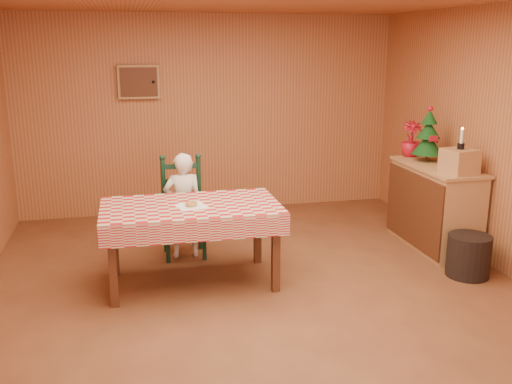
{
  "coord_description": "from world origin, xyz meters",
  "views": [
    {
      "loc": [
        -1.08,
        -4.53,
        2.21
      ],
      "look_at": [
        0.0,
        0.2,
        0.95
      ],
      "focal_mm": 40.0,
      "sensor_mm": 36.0,
      "label": 1
    }
  ],
  "objects_px": {
    "ladder_chair": "(183,209)",
    "storage_bin": "(469,256)",
    "christmas_tree": "(428,136)",
    "seated_child": "(183,205)",
    "shelf_unit": "(434,206)",
    "dining_table": "(191,213)",
    "crate": "(459,161)"
  },
  "relations": [
    {
      "from": "crate",
      "to": "christmas_tree",
      "type": "height_order",
      "value": "christmas_tree"
    },
    {
      "from": "dining_table",
      "to": "crate",
      "type": "xyz_separation_m",
      "value": [
        2.75,
        0.02,
        0.37
      ]
    },
    {
      "from": "ladder_chair",
      "to": "storage_bin",
      "type": "xyz_separation_m",
      "value": [
        2.65,
        -1.23,
        -0.3
      ]
    },
    {
      "from": "shelf_unit",
      "to": "storage_bin",
      "type": "xyz_separation_m",
      "value": [
        -0.09,
        -0.86,
        -0.26
      ]
    },
    {
      "from": "ladder_chair",
      "to": "crate",
      "type": "distance_m",
      "value": 2.91
    },
    {
      "from": "crate",
      "to": "christmas_tree",
      "type": "bearing_deg",
      "value": 90.0
    },
    {
      "from": "seated_child",
      "to": "crate",
      "type": "xyz_separation_m",
      "value": [
        2.75,
        -0.71,
        0.49
      ]
    },
    {
      "from": "shelf_unit",
      "to": "christmas_tree",
      "type": "height_order",
      "value": "christmas_tree"
    },
    {
      "from": "christmas_tree",
      "to": "storage_bin",
      "type": "distance_m",
      "value": 1.5
    },
    {
      "from": "seated_child",
      "to": "christmas_tree",
      "type": "xyz_separation_m",
      "value": [
        2.75,
        -0.06,
        0.65
      ]
    },
    {
      "from": "seated_child",
      "to": "shelf_unit",
      "type": "height_order",
      "value": "seated_child"
    },
    {
      "from": "christmas_tree",
      "to": "ladder_chair",
      "type": "bearing_deg",
      "value": 177.46
    },
    {
      "from": "ladder_chair",
      "to": "christmas_tree",
      "type": "xyz_separation_m",
      "value": [
        2.75,
        -0.12,
        0.71
      ]
    },
    {
      "from": "dining_table",
      "to": "crate",
      "type": "bearing_deg",
      "value": 0.32
    },
    {
      "from": "shelf_unit",
      "to": "dining_table",
      "type": "bearing_deg",
      "value": -171.39
    },
    {
      "from": "seated_child",
      "to": "shelf_unit",
      "type": "xyz_separation_m",
      "value": [
        2.74,
        -0.31,
        -0.1
      ]
    },
    {
      "from": "shelf_unit",
      "to": "storage_bin",
      "type": "distance_m",
      "value": 0.9
    },
    {
      "from": "seated_child",
      "to": "dining_table",
      "type": "bearing_deg",
      "value": 90.0
    },
    {
      "from": "dining_table",
      "to": "christmas_tree",
      "type": "distance_m",
      "value": 2.88
    },
    {
      "from": "ladder_chair",
      "to": "crate",
      "type": "relative_size",
      "value": 3.6
    },
    {
      "from": "shelf_unit",
      "to": "christmas_tree",
      "type": "distance_m",
      "value": 0.79
    },
    {
      "from": "crate",
      "to": "christmas_tree",
      "type": "relative_size",
      "value": 0.48
    },
    {
      "from": "seated_child",
      "to": "shelf_unit",
      "type": "distance_m",
      "value": 2.76
    },
    {
      "from": "shelf_unit",
      "to": "storage_bin",
      "type": "bearing_deg",
      "value": -96.13
    },
    {
      "from": "christmas_tree",
      "to": "storage_bin",
      "type": "xyz_separation_m",
      "value": [
        -0.1,
        -1.11,
        -1.0
      ]
    },
    {
      "from": "storage_bin",
      "to": "crate",
      "type": "bearing_deg",
      "value": 77.57
    },
    {
      "from": "christmas_tree",
      "to": "dining_table",
      "type": "bearing_deg",
      "value": -166.41
    },
    {
      "from": "crate",
      "to": "storage_bin",
      "type": "bearing_deg",
      "value": -102.43
    },
    {
      "from": "ladder_chair",
      "to": "storage_bin",
      "type": "relative_size",
      "value": 2.6
    },
    {
      "from": "dining_table",
      "to": "ladder_chair",
      "type": "distance_m",
      "value": 0.81
    },
    {
      "from": "shelf_unit",
      "to": "crate",
      "type": "distance_m",
      "value": 0.71
    },
    {
      "from": "ladder_chair",
      "to": "christmas_tree",
      "type": "height_order",
      "value": "christmas_tree"
    }
  ]
}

